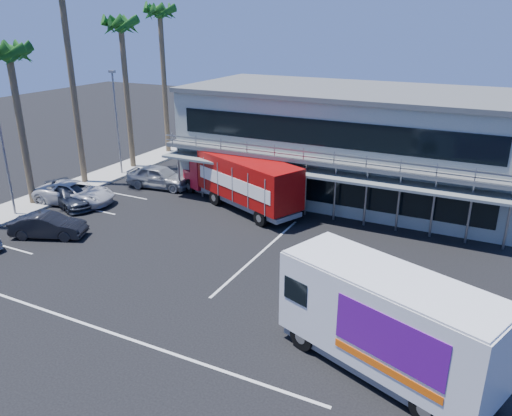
% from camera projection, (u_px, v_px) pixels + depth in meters
% --- Properties ---
extents(ground, '(120.00, 120.00, 0.00)m').
position_uv_depth(ground, '(197.00, 270.00, 24.71)').
color(ground, black).
rests_on(ground, ground).
extents(building, '(22.40, 12.00, 7.30)m').
position_uv_depth(building, '(348.00, 142.00, 34.65)').
color(building, gray).
rests_on(building, ground).
extents(curb_strip, '(3.00, 32.00, 0.16)m').
position_uv_depth(curb_strip, '(67.00, 190.00, 35.98)').
color(curb_strip, '#A5A399').
rests_on(curb_strip, ground).
extents(palm_c, '(2.80, 2.80, 10.75)m').
position_uv_depth(palm_c, '(10.00, 62.00, 30.20)').
color(palm_c, brown).
rests_on(palm_c, ground).
extents(palm_d, '(2.80, 2.80, 14.75)m').
position_uv_depth(palm_d, '(62.00, 1.00, 33.23)').
color(palm_d, brown).
rests_on(palm_d, ground).
extents(palm_e, '(2.80, 2.80, 12.25)m').
position_uv_depth(palm_e, '(121.00, 34.00, 37.99)').
color(palm_e, brown).
rests_on(palm_e, ground).
extents(palm_f, '(2.80, 2.80, 13.25)m').
position_uv_depth(palm_f, '(160.00, 21.00, 42.44)').
color(palm_f, brown).
rests_on(palm_f, ground).
extents(light_pole_near, '(0.50, 0.25, 8.09)m').
position_uv_depth(light_pole_near, '(3.00, 146.00, 29.90)').
color(light_pole_near, gray).
rests_on(light_pole_near, ground).
extents(light_pole_far, '(0.50, 0.25, 8.09)m').
position_uv_depth(light_pole_far, '(117.00, 118.00, 38.26)').
color(light_pole_far, gray).
rests_on(light_pole_far, ground).
extents(red_truck, '(10.29, 6.32, 3.44)m').
position_uv_depth(red_truck, '(241.00, 180.00, 32.30)').
color(red_truck, '#B00E20').
rests_on(red_truck, ground).
extents(white_van, '(8.12, 5.16, 3.76)m').
position_uv_depth(white_van, '(387.00, 322.00, 16.96)').
color(white_van, silver).
rests_on(white_van, ground).
extents(parked_car_b, '(4.40, 2.93, 1.37)m').
position_uv_depth(parked_car_b, '(48.00, 226.00, 28.23)').
color(parked_car_b, black).
rests_on(parked_car_b, ground).
extents(parked_car_c, '(5.74, 3.38, 1.50)m').
position_uv_depth(parked_car_c, '(75.00, 193.00, 33.36)').
color(parked_car_c, '#BBBABD').
rests_on(parked_car_c, ground).
extents(parked_car_d, '(5.01, 3.47, 1.35)m').
position_uv_depth(parked_car_d, '(70.00, 196.00, 33.05)').
color(parked_car_d, '#2A2E38').
rests_on(parked_car_d, ground).
extents(parked_car_e, '(5.09, 2.54, 1.67)m').
position_uv_depth(parked_car_e, '(159.00, 177.00, 36.53)').
color(parked_car_e, gray).
rests_on(parked_car_e, ground).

